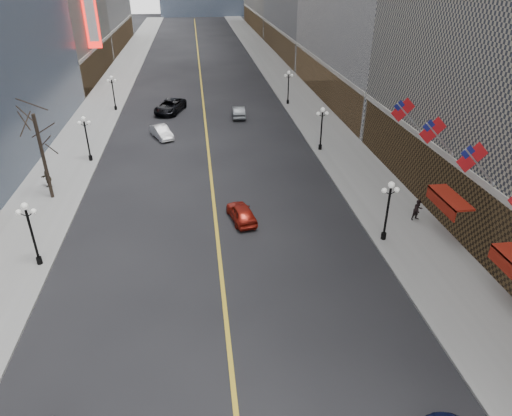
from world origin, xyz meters
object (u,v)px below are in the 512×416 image
object	(u,v)px
streetlamp_east_2	(322,124)
car_nb_mid	(162,132)
car_nb_far	(170,106)
car_sb_far	(239,112)
car_sb_mid	(241,213)
streetlamp_west_2	(86,134)
streetlamp_west_1	(30,228)
streetlamp_west_3	(113,89)
streetlamp_east_3	(288,84)
streetlamp_east_1	(388,205)

from	to	relation	value
streetlamp_east_2	car_nb_mid	xyz separation A→B (m)	(-16.87, 6.20, -2.21)
car_nb_far	car_sb_far	xyz separation A→B (m)	(8.84, -3.28, -0.13)
car_nb_mid	car_nb_far	distance (m)	10.05
streetlamp_east_2	car_nb_mid	bearing A→B (deg)	159.83
car_sb_mid	car_sb_far	distance (m)	26.84
streetlamp_west_2	car_nb_mid	distance (m)	9.41
car_nb_far	car_sb_mid	xyz separation A→B (m)	(6.46, -30.01, -0.17)
streetlamp_west_1	streetlamp_west_3	distance (m)	36.00
streetlamp_east_2	car_sb_far	distance (m)	15.09
car_nb_mid	car_nb_far	bearing A→B (deg)	64.13
streetlamp_east_2	car_sb_mid	distance (m)	17.06
streetlamp_east_3	streetlamp_west_2	bearing A→B (deg)	-142.67
streetlamp_west_1	streetlamp_east_1	bearing A→B (deg)	0.00
streetlamp_east_1	streetlamp_west_1	size ratio (longest dim) A/B	1.00
streetlamp_west_1	car_nb_mid	distance (m)	25.21
streetlamp_east_2	streetlamp_west_3	distance (m)	29.68
car_nb_mid	car_sb_mid	bearing A→B (deg)	-92.88
streetlamp_east_3	streetlamp_west_1	bearing A→B (deg)	-123.25
streetlamp_west_2	car_nb_mid	bearing A→B (deg)	42.66
streetlamp_west_3	car_nb_far	world-z (taller)	streetlamp_west_3
streetlamp_west_3	streetlamp_east_1	bearing A→B (deg)	-56.75
streetlamp_west_3	car_nb_mid	size ratio (longest dim) A/B	1.07
streetlamp_west_3	car_nb_mid	xyz separation A→B (m)	(6.73, -11.80, -2.21)
car_sb_mid	streetlamp_east_3	bearing A→B (deg)	-118.19
streetlamp_west_3	car_sb_far	distance (m)	17.09
car_sb_far	streetlamp_east_2	bearing A→B (deg)	122.73
streetlamp_east_3	streetlamp_west_1	distance (m)	43.05
streetlamp_east_2	streetlamp_east_3	size ratio (longest dim) A/B	1.00
car_nb_far	car_sb_far	size ratio (longest dim) A/B	1.40
streetlamp_east_2	streetlamp_west_1	xyz separation A→B (m)	(-23.60, -18.00, 0.00)
streetlamp_west_1	car_nb_mid	world-z (taller)	streetlamp_west_1
streetlamp_west_1	car_nb_far	xyz separation A→B (m)	(7.34, 34.23, -2.05)
streetlamp_east_2	car_sb_far	xyz separation A→B (m)	(-7.42, 12.96, -2.18)
streetlamp_east_2	streetlamp_west_2	xyz separation A→B (m)	(-23.60, 0.00, 0.00)
car_nb_mid	streetlamp_west_1	bearing A→B (deg)	-127.91
streetlamp_west_3	car_nb_mid	bearing A→B (deg)	-60.32
streetlamp_west_2	streetlamp_west_3	bearing A→B (deg)	90.00
streetlamp_west_2	car_nb_far	world-z (taller)	streetlamp_west_2
streetlamp_east_3	streetlamp_east_2	bearing A→B (deg)	-90.00
streetlamp_west_3	car_sb_far	xyz separation A→B (m)	(16.18, -5.04, -2.18)
streetlamp_east_2	streetlamp_west_3	size ratio (longest dim) A/B	1.00
streetlamp_east_2	car_nb_mid	size ratio (longest dim) A/B	1.07
streetlamp_east_1	streetlamp_east_2	distance (m)	18.00
streetlamp_east_1	car_sb_mid	bearing A→B (deg)	156.71
streetlamp_west_1	car_sb_mid	xyz separation A→B (m)	(13.80, 4.22, -2.22)
streetlamp_east_1	streetlamp_east_2	bearing A→B (deg)	90.00
streetlamp_west_2	car_sb_far	xyz separation A→B (m)	(16.18, 12.96, -2.18)
car_nb_mid	car_nb_far	world-z (taller)	car_nb_far
streetlamp_west_3	car_nb_far	size ratio (longest dim) A/B	0.74
streetlamp_east_1	car_sb_mid	xyz separation A→B (m)	(-9.80, 4.22, -2.22)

